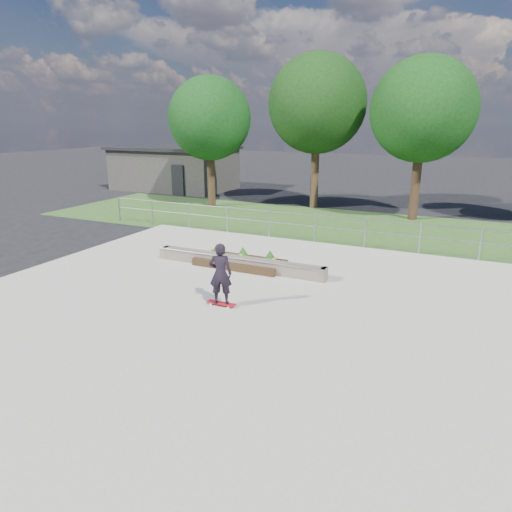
# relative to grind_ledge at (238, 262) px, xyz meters

# --- Properties ---
(ground) EXTENTS (120.00, 120.00, 0.00)m
(ground) POSITION_rel_grind_ledge_xyz_m (1.21, -3.13, -0.26)
(ground) COLOR black
(ground) RESTS_ON ground
(grass_verge) EXTENTS (30.00, 8.00, 0.02)m
(grass_verge) POSITION_rel_grind_ledge_xyz_m (1.21, 7.87, -0.25)
(grass_verge) COLOR #2E5120
(grass_verge) RESTS_ON ground
(concrete_slab) EXTENTS (15.00, 15.00, 0.06)m
(concrete_slab) POSITION_rel_grind_ledge_xyz_m (1.21, -3.13, -0.23)
(concrete_slab) COLOR #ACA698
(concrete_slab) RESTS_ON ground
(fence) EXTENTS (20.06, 0.06, 1.20)m
(fence) POSITION_rel_grind_ledge_xyz_m (1.21, 4.37, 0.51)
(fence) COLOR gray
(fence) RESTS_ON ground
(building) EXTENTS (8.40, 5.40, 3.00)m
(building) POSITION_rel_grind_ledge_xyz_m (-12.79, 14.87, 1.25)
(building) COLOR #32302D
(building) RESTS_ON ground
(tree_far_left) EXTENTS (4.55, 4.55, 7.15)m
(tree_far_left) POSITION_rel_grind_ledge_xyz_m (-6.79, 9.87, 4.59)
(tree_far_left) COLOR #2F1F13
(tree_far_left) RESTS_ON ground
(tree_mid_left) EXTENTS (5.25, 5.25, 8.25)m
(tree_mid_left) POSITION_rel_grind_ledge_xyz_m (-1.29, 11.87, 5.34)
(tree_mid_left) COLOR #342115
(tree_mid_left) RESTS_ON ground
(tree_mid_right) EXTENTS (4.90, 4.90, 7.70)m
(tree_mid_right) POSITION_rel_grind_ledge_xyz_m (4.21, 10.87, 4.97)
(tree_mid_right) COLOR black
(tree_mid_right) RESTS_ON ground
(grind_ledge) EXTENTS (6.00, 0.44, 0.43)m
(grind_ledge) POSITION_rel_grind_ledge_xyz_m (0.00, 0.00, 0.00)
(grind_ledge) COLOR brown
(grind_ledge) RESTS_ON concrete_slab
(planter_bed) EXTENTS (3.00, 1.20, 0.61)m
(planter_bed) POSITION_rel_grind_ledge_xyz_m (-0.07, 0.28, -0.02)
(planter_bed) COLOR black
(planter_bed) RESTS_ON concrete_slab
(skateboarder) EXTENTS (0.80, 0.56, 1.71)m
(skateboarder) POSITION_rel_grind_ledge_xyz_m (1.05, -3.03, 0.68)
(skateboarder) COLOR white
(skateboarder) RESTS_ON concrete_slab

